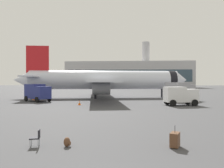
# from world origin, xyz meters

# --- Properties ---
(airplane_at_gate) EXTENTS (35.70, 32.36, 10.50)m
(airplane_at_gate) POSITION_xyz_m (-4.50, 38.93, 3.66)
(airplane_at_gate) COLOR silver
(airplane_at_gate) RESTS_ON ground
(service_truck) EXTENTS (5.18, 4.59, 2.90)m
(service_truck) POSITION_xyz_m (-14.78, 30.09, 1.61)
(service_truck) COLOR navy
(service_truck) RESTS_ON ground
(fuel_truck) EXTENTS (5.83, 6.04, 3.20)m
(fuel_truck) POSITION_xyz_m (9.33, 32.40, 1.77)
(fuel_truck) COLOR gray
(fuel_truck) RESTS_ON ground
(cargo_van) EXTENTS (4.69, 3.00, 2.60)m
(cargo_van) POSITION_xyz_m (7.68, 25.46, 1.45)
(cargo_van) COLOR white
(cargo_van) RESTS_ON ground
(safety_cone_near) EXTENTS (0.44, 0.44, 0.64)m
(safety_cone_near) POSITION_xyz_m (-19.70, 37.70, 0.32)
(safety_cone_near) COLOR #F2590C
(safety_cone_near) RESTS_ON ground
(safety_cone_mid) EXTENTS (0.44, 0.44, 0.75)m
(safety_cone_mid) POSITION_xyz_m (-16.80, 33.10, 0.37)
(safety_cone_mid) COLOR #F2590C
(safety_cone_mid) RESTS_ON ground
(safety_cone_far) EXTENTS (0.44, 0.44, 0.67)m
(safety_cone_far) POSITION_xyz_m (-6.46, 25.02, 0.33)
(safety_cone_far) COLOR #F2590C
(safety_cone_far) RESTS_ON ground
(safety_cone_outer) EXTENTS (0.44, 0.44, 0.75)m
(safety_cone_outer) POSITION_xyz_m (-18.52, 35.58, 0.37)
(safety_cone_outer) COLOR #F2590C
(safety_cone_outer) RESTS_ON ground
(rolling_suitcase) EXTENTS (0.63, 0.75, 1.10)m
(rolling_suitcase) POSITION_xyz_m (2.69, 5.89, 0.39)
(rolling_suitcase) COLOR brown
(rolling_suitcase) RESTS_ON ground
(traveller_backpack) EXTENTS (0.36, 0.40, 0.48)m
(traveller_backpack) POSITION_xyz_m (-2.72, 5.61, 0.23)
(traveller_backpack) COLOR brown
(traveller_backpack) RESTS_ON ground
(gate_chair) EXTENTS (0.58, 0.58, 0.86)m
(gate_chair) POSITION_xyz_m (-4.29, 5.54, 0.50)
(gate_chair) COLOR black
(gate_chair) RESTS_ON ground
(terminal_building) EXTENTS (73.15, 18.07, 27.03)m
(terminal_building) POSITION_xyz_m (1.29, 124.44, 7.67)
(terminal_building) COLOR #B2B2B7
(terminal_building) RESTS_ON ground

